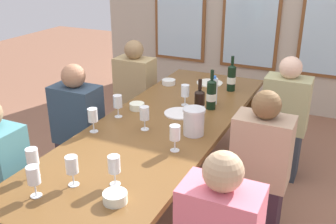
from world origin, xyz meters
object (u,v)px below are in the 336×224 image
(tasting_bowl_0, at_px, (137,106))
(wine_glass_6, at_px, (144,114))
(wine_glass_2, at_px, (33,176))
(seated_person_0, at_px, (136,97))
(tasting_bowl_2, at_px, (169,82))
(wine_glass_1, at_px, (185,92))
(wine_bottle_2, at_px, (211,94))
(wine_glass_8, at_px, (118,103))
(wine_glass_5, at_px, (93,116))
(white_plate_0, at_px, (180,113))
(wine_bottle_1, at_px, (199,106))
(wine_glass_7, at_px, (32,158))
(dining_table, at_px, (162,131))
(wine_glass_4, at_px, (72,165))
(tasting_bowl_1, at_px, (115,197))
(seated_person_1, at_px, (284,121))
(white_plate_1, at_px, (210,83))
(seated_person_2, at_px, (0,183))
(wine_bottle_0, at_px, (231,78))
(water_bottle, at_px, (214,91))
(seated_person_4, at_px, (79,133))
(wine_glass_0, at_px, (114,166))
(metal_pitcher, at_px, (194,121))
(wine_glass_3, at_px, (175,133))
(seated_person_5, at_px, (260,172))

(tasting_bowl_0, xyz_separation_m, wine_glass_6, (0.24, -0.31, 0.09))
(wine_glass_2, xyz_separation_m, seated_person_0, (-0.56, 2.01, -0.34))
(tasting_bowl_2, height_order, wine_glass_1, wine_glass_1)
(wine_bottle_2, bearing_deg, wine_glass_8, -141.82)
(wine_bottle_2, bearing_deg, wine_glass_5, -128.31)
(wine_glass_5, bearing_deg, white_plate_0, 52.81)
(wine_bottle_1, distance_m, wine_glass_7, 1.24)
(dining_table, height_order, wine_bottle_1, wine_bottle_1)
(tasting_bowl_0, distance_m, tasting_bowl_2, 0.67)
(wine_glass_4, bearing_deg, wine_glass_1, 86.29)
(dining_table, bearing_deg, tasting_bowl_1, -77.62)
(tasting_bowl_1, relative_size, seated_person_1, 0.11)
(tasting_bowl_1, distance_m, seated_person_1, 1.98)
(wine_glass_4, bearing_deg, white_plate_1, 87.64)
(wine_glass_7, relative_size, seated_person_2, 0.16)
(wine_glass_2, relative_size, wine_glass_5, 1.00)
(tasting_bowl_0, relative_size, tasting_bowl_2, 0.95)
(seated_person_0, height_order, seated_person_2, same)
(wine_bottle_1, relative_size, wine_glass_7, 1.90)
(wine_bottle_0, bearing_deg, wine_glass_2, -102.12)
(water_bottle, distance_m, seated_person_1, 0.73)
(wine_glass_7, bearing_deg, tasting_bowl_1, -1.38)
(wine_bottle_1, height_order, wine_bottle_2, wine_bottle_1)
(seated_person_4, bearing_deg, wine_bottle_0, 43.95)
(wine_bottle_2, xyz_separation_m, wine_glass_6, (-0.29, -0.57, -0.01))
(wine_bottle_1, bearing_deg, wine_glass_8, -163.51)
(wine_glass_0, height_order, wine_glass_4, same)
(white_plate_1, xyz_separation_m, metal_pitcher, (0.27, -1.09, 0.09))
(wine_glass_2, height_order, seated_person_4, seated_person_4)
(seated_person_0, distance_m, seated_person_4, 0.94)
(white_plate_1, bearing_deg, white_plate_0, -86.92)
(wine_glass_1, height_order, wine_glass_6, same)
(wine_glass_0, bearing_deg, wine_bottle_2, 85.33)
(wine_glass_3, xyz_separation_m, seated_person_0, (-1.00, 1.25, -0.34))
(seated_person_0, xyz_separation_m, seated_person_4, (0.00, -0.94, 0.00))
(wine_glass_2, relative_size, seated_person_2, 0.16)
(dining_table, distance_m, wine_bottle_1, 0.34)
(white_plate_1, xyz_separation_m, wine_bottle_1, (0.23, -0.88, 0.12))
(dining_table, distance_m, tasting_bowl_1, 1.00)
(white_plate_0, distance_m, wine_glass_8, 0.49)
(tasting_bowl_2, bearing_deg, white_plate_1, 29.57)
(tasting_bowl_0, relative_size, tasting_bowl_1, 0.95)
(wine_bottle_2, height_order, wine_glass_4, wine_bottle_2)
(wine_glass_4, distance_m, seated_person_5, 1.28)
(wine_glass_6, xyz_separation_m, seated_person_2, (-0.68, -0.72, -0.33))
(water_bottle, relative_size, wine_glass_5, 1.38)
(tasting_bowl_1, bearing_deg, seated_person_1, 74.29)
(metal_pitcher, distance_m, wine_glass_5, 0.70)
(wine_glass_8, bearing_deg, wine_glass_0, -59.12)
(wine_bottle_1, relative_size, wine_glass_1, 1.90)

